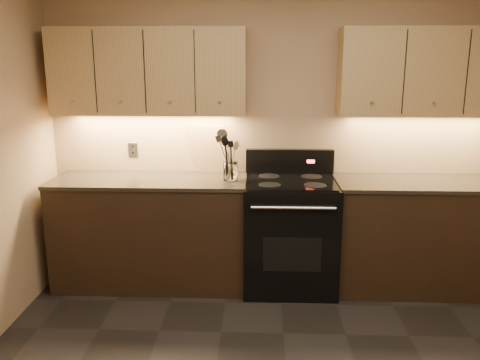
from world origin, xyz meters
The scene contains 14 objects.
wall_back centered at (0.00, 2.00, 1.30)m, with size 4.00×0.04×2.60m, color tan.
counter_left centered at (-1.10, 1.70, 0.47)m, with size 1.62×0.62×0.93m.
counter_right centered at (1.18, 1.70, 0.47)m, with size 1.46×0.62×0.93m.
stove centered at (0.08, 1.68, 0.48)m, with size 0.76×0.68×1.14m.
upper_cab_left centered at (-1.10, 1.85, 1.80)m, with size 1.60×0.30×0.70m, color tan.
upper_cab_right centered at (1.18, 1.85, 1.80)m, with size 1.44×0.30×0.70m, color tan.
outlet_plate centered at (-1.30, 1.99, 1.12)m, with size 0.09×0.01×0.12m, color #B2B5BA.
utensil_crock centered at (-0.42, 1.69, 1.00)m, with size 0.13×0.13×0.15m.
cutting_board centered at (-0.64, 1.97, 1.14)m, with size 0.33×0.02×0.42m, color tan.
wooden_spoon centered at (-0.44, 1.69, 1.10)m, with size 0.06×0.06×0.31m, color tan, non-canonical shape.
black_spoon centered at (-0.43, 1.71, 1.12)m, with size 0.06×0.06×0.36m, color black, non-canonical shape.
black_turner centered at (-0.41, 1.66, 1.11)m, with size 0.08×0.08×0.32m, color black, non-canonical shape.
steel_spatula centered at (-0.41, 1.70, 1.14)m, with size 0.08×0.08×0.38m, color silver, non-canonical shape.
steel_skimmer centered at (-0.39, 1.68, 1.14)m, with size 0.09×0.09×0.40m, color silver, non-canonical shape.
Camera 1 is at (-0.18, -2.38, 1.92)m, focal length 38.00 mm.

